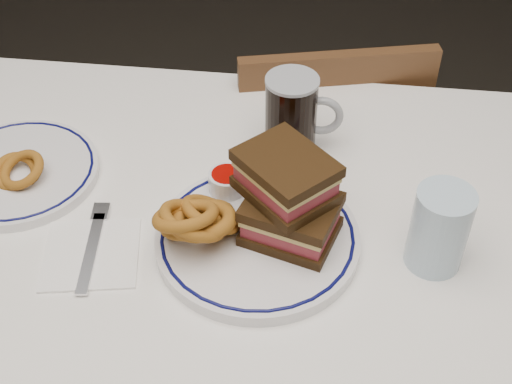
# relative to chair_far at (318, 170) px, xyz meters

# --- Properties ---
(dining_table) EXTENTS (1.27, 0.87, 0.75)m
(dining_table) POSITION_rel_chair_far_xyz_m (-0.23, -0.53, 0.20)
(dining_table) COLOR white
(dining_table) RESTS_ON floor
(chair_far) EXTENTS (0.45, 0.45, 0.81)m
(chair_far) POSITION_rel_chair_far_xyz_m (0.00, 0.00, 0.00)
(chair_far) COLOR #432915
(chair_far) RESTS_ON floor
(main_plate) EXTENTS (0.29, 0.29, 0.02)m
(main_plate) POSITION_rel_chair_far_xyz_m (-0.07, -0.53, 0.32)
(main_plate) COLOR white
(main_plate) RESTS_ON dining_table
(reuben_sandwich) EXTENTS (0.16, 0.16, 0.13)m
(reuben_sandwich) POSITION_rel_chair_far_xyz_m (-0.03, -0.52, 0.39)
(reuben_sandwich) COLOR black
(reuben_sandwich) RESTS_ON main_plate
(onion_rings_main) EXTENTS (0.13, 0.14, 0.11)m
(onion_rings_main) POSITION_rel_chair_far_xyz_m (-0.16, -0.54, 0.37)
(onion_rings_main) COLOR brown
(onion_rings_main) RESTS_ON main_plate
(ketchup_ramekin) EXTENTS (0.06, 0.06, 0.03)m
(ketchup_ramekin) POSITION_rel_chair_far_xyz_m (-0.13, -0.44, 0.35)
(ketchup_ramekin) COLOR white
(ketchup_ramekin) RESTS_ON main_plate
(beer_mug) EXTENTS (0.13, 0.08, 0.14)m
(beer_mug) POSITION_rel_chair_far_xyz_m (-0.04, -0.31, 0.38)
(beer_mug) COLOR black
(beer_mug) RESTS_ON dining_table
(water_glass) EXTENTS (0.08, 0.08, 0.13)m
(water_glass) POSITION_rel_chair_far_xyz_m (0.17, -0.53, 0.37)
(water_glass) COLOR #ADCAE0
(water_glass) RESTS_ON dining_table
(far_plate) EXTENTS (0.25, 0.25, 0.02)m
(far_plate) POSITION_rel_chair_far_xyz_m (-0.47, -0.43, 0.32)
(far_plate) COLOR white
(far_plate) RESTS_ON dining_table
(onion_rings_far) EXTENTS (0.09, 0.08, 0.06)m
(onion_rings_far) POSITION_rel_chair_far_xyz_m (-0.46, -0.45, 0.34)
(onion_rings_far) COLOR brown
(onion_rings_far) RESTS_ON far_plate
(napkin_fork) EXTENTS (0.15, 0.18, 0.01)m
(napkin_fork) POSITION_rel_chair_far_xyz_m (-0.31, -0.57, 0.31)
(napkin_fork) COLOR white
(napkin_fork) RESTS_ON dining_table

